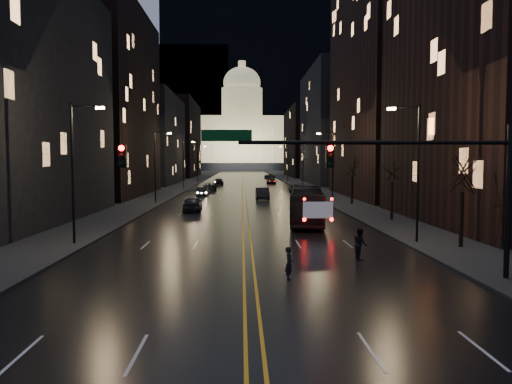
{
  "coord_description": "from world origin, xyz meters",
  "views": [
    {
      "loc": [
        -0.36,
        -21.73,
        5.44
      ],
      "look_at": [
        0.59,
        10.77,
        3.35
      ],
      "focal_mm": 35.0,
      "sensor_mm": 36.0,
      "label": 1
    }
  ],
  "objects": [
    {
      "name": "pedestrian_a",
      "position": [
        1.78,
        0.41,
        0.77
      ],
      "size": [
        0.44,
        0.61,
        1.53
      ],
      "primitive_type": "imported",
      "rotation": [
        0.0,
        0.0,
        1.43
      ],
      "color": "black",
      "rests_on": "ground"
    },
    {
      "name": "capitol",
      "position": [
        0.0,
        250.0,
        17.15
      ],
      "size": [
        90.0,
        50.0,
        58.5
      ],
      "color": "black",
      "rests_on": "ground"
    },
    {
      "name": "tree_right_far",
      "position": [
        13.0,
        38.0,
        4.53
      ],
      "size": [
        2.4,
        2.4,
        6.65
      ],
      "color": "black",
      "rests_on": "ground"
    },
    {
      "name": "center_line",
      "position": [
        0.0,
        130.0,
        0.03
      ],
      "size": [
        0.62,
        320.0,
        0.01
      ],
      "primitive_type": "cube",
      "color": "orange",
      "rests_on": "road"
    },
    {
      "name": "streetlamp_right_near",
      "position": [
        10.81,
        10.0,
        5.08
      ],
      "size": [
        2.13,
        0.25,
        9.0
      ],
      "color": "black",
      "rests_on": "ground"
    },
    {
      "name": "traffic_signal",
      "position": [
        5.91,
        -0.0,
        5.1
      ],
      "size": [
        17.29,
        0.45,
        7.0
      ],
      "color": "black",
      "rests_on": "ground"
    },
    {
      "name": "oncoming_car_a",
      "position": [
        -5.54,
        31.1,
        0.81
      ],
      "size": [
        2.05,
        4.82,
        1.62
      ],
      "primitive_type": "imported",
      "rotation": [
        0.0,
        0.0,
        3.17
      ],
      "color": "black",
      "rests_on": "ground"
    },
    {
      "name": "receding_car_d",
      "position": [
        7.68,
        119.6,
        0.77
      ],
      "size": [
        2.99,
        5.71,
        1.53
      ],
      "primitive_type": "imported",
      "rotation": [
        0.0,
        0.0,
        0.08
      ],
      "color": "black",
      "rests_on": "ground"
    },
    {
      "name": "streetlamp_right_dist",
      "position": [
        10.81,
        100.0,
        5.08
      ],
      "size": [
        2.13,
        0.25,
        9.0
      ],
      "color": "black",
      "rests_on": "ground"
    },
    {
      "name": "building_left_dist",
      "position": [
        -21.0,
        140.0,
        12.0
      ],
      "size": [
        12.0,
        40.0,
        24.0
      ],
      "primitive_type": "cube",
      "color": "black",
      "rests_on": "ground"
    },
    {
      "name": "building_right_mid",
      "position": [
        21.0,
        92.0,
        13.0
      ],
      "size": [
        12.0,
        34.0,
        26.0
      ],
      "primitive_type": "cube",
      "color": "black",
      "rests_on": "ground"
    },
    {
      "name": "streetlamp_left_near",
      "position": [
        -10.81,
        10.0,
        5.08
      ],
      "size": [
        2.13,
        0.25,
        9.0
      ],
      "color": "black",
      "rests_on": "ground"
    },
    {
      "name": "streetlamp_left_far",
      "position": [
        -10.81,
        70.0,
        5.08
      ],
      "size": [
        2.13,
        0.25,
        9.0
      ],
      "color": "black",
      "rests_on": "ground"
    },
    {
      "name": "pedestrian_b",
      "position": [
        6.1,
        5.0,
        0.87
      ],
      "size": [
        0.56,
        0.9,
        1.75
      ],
      "primitive_type": "imported",
      "rotation": [
        0.0,
        0.0,
        1.69
      ],
      "color": "black",
      "rests_on": "ground"
    },
    {
      "name": "building_right_tall",
      "position": [
        21.0,
        50.0,
        19.0
      ],
      "size": [
        12.0,
        30.0,
        38.0
      ],
      "primitive_type": "cube",
      "color": "black",
      "rests_on": "ground"
    },
    {
      "name": "sidewalk_right",
      "position": [
        14.0,
        130.0,
        0.08
      ],
      "size": [
        8.0,
        320.0,
        0.16
      ],
      "primitive_type": "cube",
      "color": "black",
      "rests_on": "ground"
    },
    {
      "name": "mountain_ridge",
      "position": [
        40.0,
        380.0,
        65.0
      ],
      "size": [
        520.0,
        60.0,
        130.0
      ],
      "primitive_type": "cube",
      "color": "black",
      "rests_on": "ground"
    },
    {
      "name": "building_left_far",
      "position": [
        -21.0,
        92.0,
        10.0
      ],
      "size": [
        12.0,
        34.0,
        20.0
      ],
      "primitive_type": "cube",
      "color": "black",
      "rests_on": "ground"
    },
    {
      "name": "building_left_near",
      "position": [
        -21.0,
        22.0,
        11.0
      ],
      "size": [
        12.0,
        28.0,
        22.0
      ],
      "primitive_type": "cube",
      "color": "black",
      "rests_on": "ground"
    },
    {
      "name": "oncoming_car_c",
      "position": [
        -6.09,
        67.38,
        0.72
      ],
      "size": [
        2.81,
        5.35,
        1.43
      ],
      "primitive_type": "imported",
      "rotation": [
        0.0,
        0.0,
        3.23
      ],
      "color": "black",
      "rests_on": "ground"
    },
    {
      "name": "receding_car_b",
      "position": [
        8.5,
        59.08,
        0.78
      ],
      "size": [
        2.1,
        4.69,
        1.56
      ],
      "primitive_type": "imported",
      "rotation": [
        0.0,
        0.0,
        0.06
      ],
      "color": "black",
      "rests_on": "ground"
    },
    {
      "name": "streetlamp_left_dist",
      "position": [
        -10.81,
        100.0,
        5.08
      ],
      "size": [
        2.13,
        0.25,
        9.0
      ],
      "color": "black",
      "rests_on": "ground"
    },
    {
      "name": "tree_right_near",
      "position": [
        13.0,
        8.0,
        4.53
      ],
      "size": [
        2.4,
        2.4,
        6.65
      ],
      "color": "black",
      "rests_on": "ground"
    },
    {
      "name": "building_left_mid",
      "position": [
        -21.0,
        54.0,
        14.0
      ],
      "size": [
        12.0,
        30.0,
        28.0
      ],
      "primitive_type": "cube",
      "color": "black",
      "rests_on": "ground"
    },
    {
      "name": "oncoming_car_d",
      "position": [
        -5.38,
        87.13,
        0.72
      ],
      "size": [
        2.56,
        5.13,
        1.43
      ],
      "primitive_type": "imported",
      "rotation": [
        0.0,
        0.0,
        3.26
      ],
      "color": "black",
      "rests_on": "ground"
    },
    {
      "name": "building_right_near",
      "position": [
        21.0,
        20.0,
        12.0
      ],
      "size": [
        12.0,
        26.0,
        24.0
      ],
      "primitive_type": "cube",
      "color": "black",
      "rests_on": "ground"
    },
    {
      "name": "receding_car_c",
      "position": [
        6.43,
        90.44,
        0.7
      ],
      "size": [
        2.62,
        5.07,
        1.4
      ],
      "primitive_type": "imported",
      "rotation": [
        0.0,
        0.0,
        -0.14
      ],
      "color": "black",
      "rests_on": "ground"
    },
    {
      "name": "ground",
      "position": [
        0.0,
        0.0,
        0.0
      ],
      "size": [
        900.0,
        900.0,
        0.0
      ],
      "primitive_type": "plane",
      "color": "black",
      "rests_on": "ground"
    },
    {
      "name": "streetlamp_left_mid",
      "position": [
        -10.81,
        40.0,
        5.08
      ],
      "size": [
        2.13,
        0.25,
        9.0
      ],
      "color": "black",
      "rests_on": "ground"
    },
    {
      "name": "streetlamp_right_far",
      "position": [
        10.81,
        70.0,
        5.08
      ],
      "size": [
        2.13,
        0.25,
        9.0
      ],
      "color": "black",
      "rests_on": "ground"
    },
    {
      "name": "road",
      "position": [
        0.0,
        130.0,
        0.01
      ],
      "size": [
        20.0,
        320.0,
        0.02
      ],
      "primitive_type": "cube",
      "color": "black",
      "rests_on": "ground"
    },
    {
      "name": "building_right_dist",
      "position": [
        21.0,
        140.0,
        11.0
      ],
      "size": [
        12.0,
        40.0,
        22.0
      ],
      "primitive_type": "cube",
      "color": "black",
      "rests_on": "ground"
    },
    {
      "name": "receding_car_a",
      "position": [
        2.5,
        46.25,
        0.83
      ],
      "size": [
        1.81,
        5.06,
        1.66
      ],
      "primitive_type": "imported",
      "rotation": [
        0.0,
        0.0,
        0.01
      ],
      "color": "black",
      "rests_on": "ground"
    },
    {
      "name": "streetlamp_right_mid",
      "position": [
        10.81,
        40.0,
        5.08
      ],
      "size": [
        2.13,
        0.25,
        9.0
      ],
      "color": "black",
      "rests_on": "ground"
    },
    {
      "name": "sidewalk_left",
      "position": [
        -14.0,
        130.0,
        0.08
      ],
      "size": [
        8.0,
        320.0,
        0.16
      ],
      "primitive_type": "cube",
      "color": "black",
      "rests_on": "ground"
    },
    {
      "name": "bus",
      "position": [
        5.21,
        20.28,
        1.56
      ],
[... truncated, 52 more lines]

